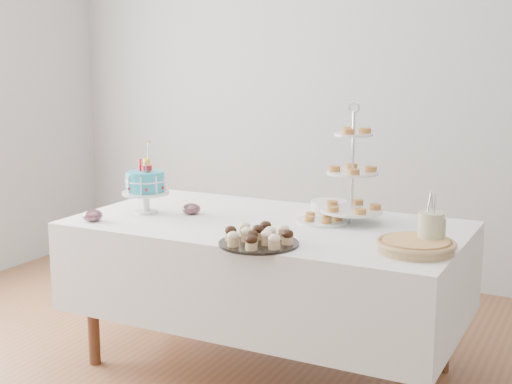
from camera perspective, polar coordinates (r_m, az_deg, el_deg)
The scene contains 11 objects.
walls at distance 3.19m, azimuth -1.46°, elevation 6.64°, with size 5.04×4.04×2.70m.
table at distance 3.60m, azimuth 0.90°, elevation -5.95°, with size 1.92×1.02×0.77m.
birthday_cake at distance 3.76m, azimuth -8.81°, elevation -0.15°, with size 0.25×0.25×0.38m.
cupcake_tray at distance 3.12m, azimuth 0.23°, elevation -3.54°, with size 0.35×0.35×0.08m.
pie at distance 3.08m, azimuth 12.67°, elevation -4.17°, with size 0.34×0.34×0.05m.
tiered_stand at distance 3.50m, azimuth 7.72°, elevation 1.49°, with size 0.31×0.31×0.60m.
plate_stack at distance 3.71m, azimuth 5.87°, elevation -1.26°, with size 0.19×0.19×0.07m.
pastry_plate at distance 3.55m, azimuth 5.31°, elevation -2.16°, with size 0.26×0.26×0.04m.
jam_bowl_a at distance 3.65m, azimuth -12.95°, elevation -1.86°, with size 0.10×0.10×0.06m.
jam_bowl_b at distance 3.73m, azimuth -5.19°, elevation -1.37°, with size 0.10×0.10×0.06m.
utensil_pitcher at distance 3.12m, azimuth 13.81°, elevation -2.92°, with size 0.12×0.11×0.25m.
Camera 1 is at (1.52, -2.79, 1.59)m, focal length 50.00 mm.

